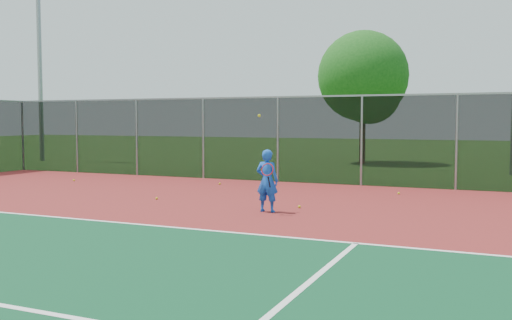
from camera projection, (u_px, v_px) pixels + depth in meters
The scene contains 11 objects.
ground at pixel (168, 275), 8.11m from camera, with size 120.00×120.00×0.00m, color #285718.
court_apron at pixel (229, 246), 9.94m from camera, with size 30.00×20.00×0.02m, color maroon.
fence_back at pixel (362, 139), 18.98m from camera, with size 30.00×0.06×3.03m.
tennis_player at pixel (267, 181), 13.52m from camera, with size 0.59×0.59×2.33m.
practice_ball_0 at pixel (157, 198), 15.66m from camera, with size 0.07×0.07×0.07m, color gold.
practice_ball_3 at pixel (74, 180), 20.42m from camera, with size 0.07×0.07×0.07m, color gold.
practice_ball_4 at pixel (299, 207), 14.16m from camera, with size 0.07×0.07×0.07m, color gold.
practice_ball_5 at pixel (399, 193), 16.77m from camera, with size 0.07×0.07×0.07m, color gold.
practice_ball_6 at pixel (220, 184), 19.29m from camera, with size 0.07×0.07×0.07m, color gold.
floodlight_nw at pixel (39, 38), 30.66m from camera, with size 0.90×0.40×11.70m.
tree_back_left at pixel (365, 80), 28.74m from camera, with size 4.58×4.58×6.72m.
Camera 1 is at (4.34, -6.82, 2.20)m, focal length 40.00 mm.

